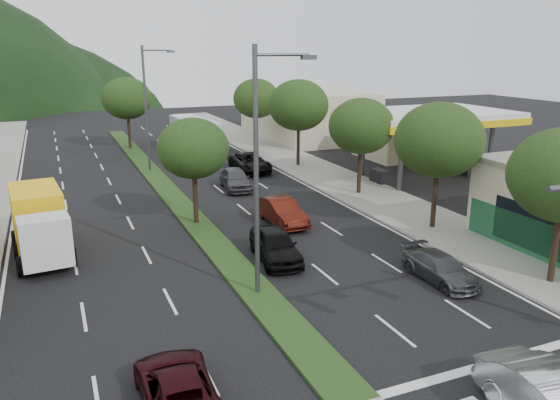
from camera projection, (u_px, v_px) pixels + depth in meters
name	position (u px, v px, depth m)	size (l,w,h in m)	color
sidewalk_right	(331.00, 177.00, 42.37)	(5.00, 90.00, 0.15)	gray
median	(162.00, 184.00, 40.34)	(1.60, 56.00, 0.12)	#1A3412
gas_canopy	(428.00, 119.00, 40.91)	(12.20, 8.20, 5.25)	silver
bldg_right_far	(307.00, 114.00, 61.15)	(10.00, 16.00, 5.20)	beige
tree_r_b	(439.00, 140.00, 29.32)	(4.80, 4.80, 6.94)	black
tree_r_c	(361.00, 126.00, 36.48)	(4.40, 4.40, 6.48)	black
tree_r_d	(299.00, 105.00, 45.22)	(5.00, 5.00, 7.17)	black
tree_r_e	(256.00, 99.00, 54.16)	(4.60, 4.60, 6.71)	black
tree_med_near	(193.00, 149.00, 30.29)	(4.00, 4.00, 6.02)	black
tree_med_far	(127.00, 98.00, 53.17)	(4.80, 4.80, 6.94)	black
streetlight_near	(261.00, 162.00, 21.19)	(2.60, 0.25, 10.00)	#47494C
streetlight_mid	(148.00, 103.00, 43.35)	(2.60, 0.25, 10.00)	#47494C
suv_maroon	(177.00, 388.00, 15.39)	(2.07, 4.49, 1.25)	black
car_queue_a	(275.00, 245.00, 26.02)	(1.80, 4.48, 1.53)	black
car_queue_b	(440.00, 268.00, 23.79)	(1.66, 4.09, 1.19)	#444448
car_queue_c	(282.00, 211.00, 31.38)	(1.56, 4.48, 1.48)	#4D160C
car_queue_d	(250.00, 162.00, 44.58)	(2.46, 5.34, 1.48)	black
car_queue_e	(235.00, 179.00, 39.04)	(1.80, 4.47, 1.52)	#454449
box_truck	(40.00, 225.00, 26.65)	(2.97, 6.60, 3.16)	silver
motorhome	(195.00, 135.00, 52.21)	(3.25, 8.61, 3.24)	silver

